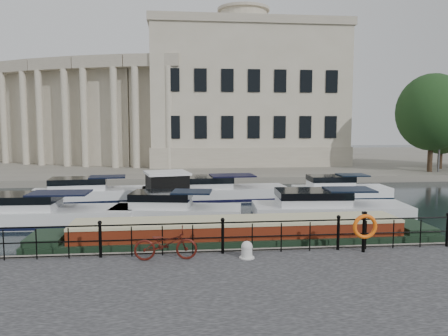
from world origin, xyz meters
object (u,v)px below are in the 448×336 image
Objects in this scene: mooring_bollard at (247,250)px; harbour_hut at (167,192)px; life_ring_post at (365,227)px; narrowboat at (238,240)px; bicycle at (166,244)px.

harbour_hut reaches higher than mooring_bollard.
harbour_hut reaches higher than life_ring_post.
bicycle is at bearing -135.15° from narrowboat.
life_ring_post is 0.09× the size of narrowboat.
harbour_hut is (-0.21, 11.57, -0.12)m from bicycle.
life_ring_post reaches higher than mooring_bollard.
harbour_hut is at bearing 103.60° from mooring_bollard.
narrowboat is 9.31m from harbour_hut.
mooring_bollard is 2.89m from narrowboat.
bicycle is 6.66m from life_ring_post.
life_ring_post is (6.65, 0.09, 0.34)m from bicycle.
bicycle is 1.44× the size of life_ring_post.
narrowboat is at bearing 145.74° from life_ring_post.
mooring_bollard is (2.61, -0.09, -0.26)m from bicycle.
mooring_bollard is at bearing -88.86° from harbour_hut.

